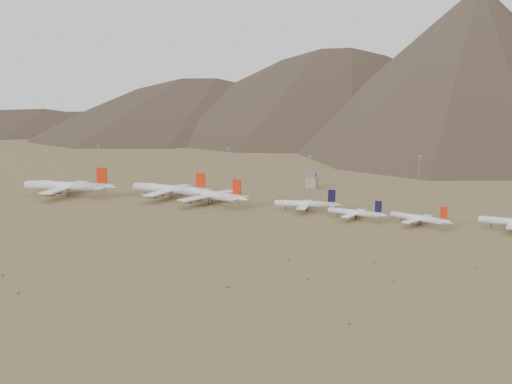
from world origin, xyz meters
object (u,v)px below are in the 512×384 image
at_px(widebody_west, 67,186).
at_px(narrowbody_b, 356,213).
at_px(control_tower, 312,181).
at_px(widebody_east, 209,194).
at_px(widebody_centre, 170,189).
at_px(narrowbody_a, 307,204).

relative_size(widebody_west, narrowbody_b, 1.89).
bearing_deg(control_tower, widebody_west, -146.80).
distance_m(widebody_east, control_tower, 97.87).
relative_size(widebody_centre, widebody_east, 1.06).
bearing_deg(widebody_east, widebody_centre, -175.81).
relative_size(widebody_centre, control_tower, 5.49).
bearing_deg(widebody_centre, narrowbody_b, -5.09).
height_order(narrowbody_a, control_tower, narrowbody_a).
xyz_separation_m(widebody_east, narrowbody_a, (67.60, 2.30, -1.90)).
bearing_deg(widebody_west, widebody_centre, 5.46).
bearing_deg(widebody_east, narrowbody_a, 18.60).
bearing_deg(narrowbody_b, widebody_east, -176.86).
distance_m(widebody_west, widebody_east, 107.89).
relative_size(narrowbody_b, control_tower, 3.16).
bearing_deg(narrowbody_b, narrowbody_a, 169.42).
relative_size(widebody_east, narrowbody_b, 1.64).
xyz_separation_m(widebody_west, narrowbody_a, (174.78, 14.57, -2.74)).
bearing_deg(narrowbody_a, widebody_centre, 166.73).
relative_size(narrowbody_a, narrowbody_b, 1.14).
relative_size(widebody_west, widebody_east, 1.15).
relative_size(widebody_east, narrowbody_a, 1.44).
xyz_separation_m(narrowbody_a, narrowbody_b, (34.64, -12.05, -0.58)).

